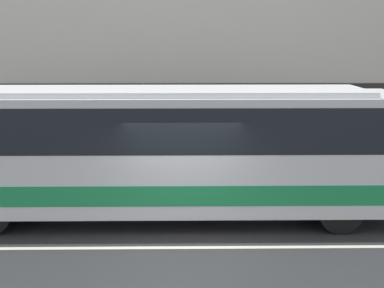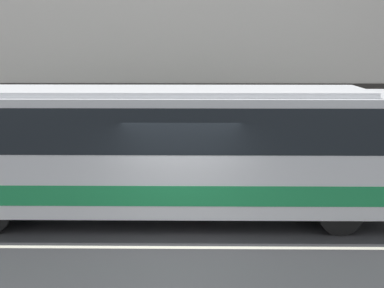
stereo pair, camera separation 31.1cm
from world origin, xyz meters
name	(u,v)px [view 1 (the left image)]	position (x,y,z in m)	size (l,w,h in m)	color
ground_plane	(183,248)	(0.00, 0.00, 0.00)	(60.00, 60.00, 0.00)	#2D2D30
sidewalk	(183,176)	(0.00, 5.57, 0.07)	(60.00, 3.14, 0.14)	gray
lane_stripe	(183,248)	(0.00, 0.00, 0.00)	(54.00, 0.14, 0.01)	beige
transit_bus	(150,146)	(-0.77, 1.94, 1.75)	(11.72, 2.55, 3.10)	silver
pedestrian_waiting	(195,150)	(0.37, 5.59, 0.90)	(0.36, 0.36, 1.64)	maroon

